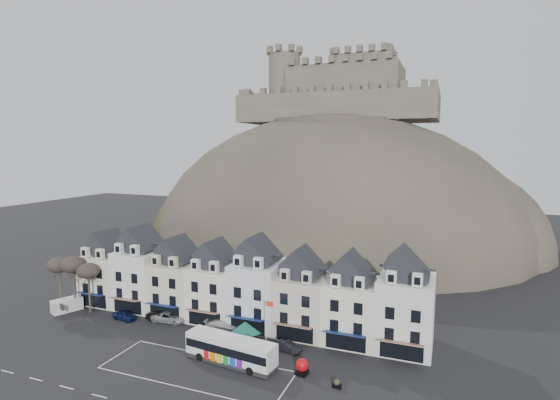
{
  "coord_description": "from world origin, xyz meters",
  "views": [
    {
      "loc": [
        28.3,
        -39.58,
        25.64
      ],
      "look_at": [
        3.47,
        24.0,
        17.27
      ],
      "focal_mm": 28.0,
      "sensor_mm": 36.0,
      "label": 1
    }
  ],
  "objects_px": {
    "bus": "(231,349)",
    "bus_shelter": "(245,328)",
    "car_charcoal": "(286,346)",
    "car_white": "(223,325)",
    "flagpole": "(267,323)",
    "car_black": "(160,316)",
    "car_silver": "(170,317)",
    "red_buoy": "(302,366)",
    "car_maroon": "(246,336)",
    "white_van": "(67,305)",
    "car_navy": "(124,315)"
  },
  "relations": [
    {
      "from": "red_buoy",
      "to": "car_maroon",
      "type": "bearing_deg",
      "value": 151.45
    },
    {
      "from": "bus_shelter",
      "to": "car_navy",
      "type": "height_order",
      "value": "bus_shelter"
    },
    {
      "from": "car_black",
      "to": "red_buoy",
      "type": "bearing_deg",
      "value": -108.19
    },
    {
      "from": "bus",
      "to": "car_white",
      "type": "xyz_separation_m",
      "value": [
        -5.36,
        7.91,
        -1.04
      ]
    },
    {
      "from": "white_van",
      "to": "car_white",
      "type": "relative_size",
      "value": 0.92
    },
    {
      "from": "red_buoy",
      "to": "car_navy",
      "type": "distance_m",
      "value": 30.13
    },
    {
      "from": "bus_shelter",
      "to": "car_charcoal",
      "type": "relative_size",
      "value": 1.37
    },
    {
      "from": "car_navy",
      "to": "bus",
      "type": "bearing_deg",
      "value": -98.48
    },
    {
      "from": "flagpole",
      "to": "white_van",
      "type": "relative_size",
      "value": 1.5
    },
    {
      "from": "car_black",
      "to": "car_silver",
      "type": "distance_m",
      "value": 1.6
    },
    {
      "from": "car_navy",
      "to": "car_black",
      "type": "distance_m",
      "value": 5.44
    },
    {
      "from": "white_van",
      "to": "car_silver",
      "type": "bearing_deg",
      "value": 30.56
    },
    {
      "from": "car_maroon",
      "to": "red_buoy",
      "type": "bearing_deg",
      "value": -100.87
    },
    {
      "from": "white_van",
      "to": "car_charcoal",
      "type": "distance_m",
      "value": 36.78
    },
    {
      "from": "car_black",
      "to": "car_charcoal",
      "type": "height_order",
      "value": "car_black"
    },
    {
      "from": "red_buoy",
      "to": "car_maroon",
      "type": "relative_size",
      "value": 0.44
    },
    {
      "from": "car_charcoal",
      "to": "car_white",
      "type": "bearing_deg",
      "value": 86.53
    },
    {
      "from": "bus",
      "to": "bus_shelter",
      "type": "distance_m",
      "value": 4.01
    },
    {
      "from": "car_navy",
      "to": "red_buoy",
      "type": "bearing_deg",
      "value": -92.69
    },
    {
      "from": "white_van",
      "to": "car_maroon",
      "type": "xyz_separation_m",
      "value": [
        30.87,
        0.4,
        -0.28
      ]
    },
    {
      "from": "white_van",
      "to": "car_silver",
      "type": "distance_m",
      "value": 17.72
    },
    {
      "from": "flagpole",
      "to": "car_white",
      "type": "distance_m",
      "value": 10.1
    },
    {
      "from": "red_buoy",
      "to": "car_black",
      "type": "bearing_deg",
      "value": 164.23
    },
    {
      "from": "bus_shelter",
      "to": "car_black",
      "type": "xyz_separation_m",
      "value": [
        -15.8,
        3.72,
        -2.19
      ]
    },
    {
      "from": "bus",
      "to": "car_silver",
      "type": "xyz_separation_m",
      "value": [
        -14.18,
        7.78,
        -1.07
      ]
    },
    {
      "from": "red_buoy",
      "to": "car_silver",
      "type": "xyz_separation_m",
      "value": [
        -22.87,
        7.1,
        -0.22
      ]
    },
    {
      "from": "bus",
      "to": "car_maroon",
      "type": "relative_size",
      "value": 2.79
    },
    {
      "from": "car_silver",
      "to": "car_maroon",
      "type": "bearing_deg",
      "value": -104.28
    },
    {
      "from": "bus",
      "to": "bus_shelter",
      "type": "bearing_deg",
      "value": 96.42
    },
    {
      "from": "bus",
      "to": "car_white",
      "type": "relative_size",
      "value": 2.27
    },
    {
      "from": "car_navy",
      "to": "car_white",
      "type": "bearing_deg",
      "value": -75.5
    },
    {
      "from": "car_navy",
      "to": "car_black",
      "type": "bearing_deg",
      "value": -65.5
    },
    {
      "from": "red_buoy",
      "to": "flagpole",
      "type": "relative_size",
      "value": 0.26
    },
    {
      "from": "white_van",
      "to": "car_silver",
      "type": "height_order",
      "value": "white_van"
    },
    {
      "from": "red_buoy",
      "to": "car_white",
      "type": "distance_m",
      "value": 15.81
    },
    {
      "from": "bus",
      "to": "car_black",
      "type": "distance_m",
      "value": 17.52
    },
    {
      "from": "car_silver",
      "to": "car_maroon",
      "type": "distance_m",
      "value": 13.44
    },
    {
      "from": "red_buoy",
      "to": "car_charcoal",
      "type": "relative_size",
      "value": 0.48
    },
    {
      "from": "flagpole",
      "to": "car_navy",
      "type": "height_order",
      "value": "flagpole"
    },
    {
      "from": "flagpole",
      "to": "car_charcoal",
      "type": "xyz_separation_m",
      "value": [
        1.92,
        1.86,
        -3.44
      ]
    },
    {
      "from": "car_silver",
      "to": "car_maroon",
      "type": "height_order",
      "value": "car_silver"
    },
    {
      "from": "car_navy",
      "to": "car_white",
      "type": "xyz_separation_m",
      "value": [
        15.6,
        1.93,
        0.09
      ]
    },
    {
      "from": "bus_shelter",
      "to": "white_van",
      "type": "xyz_separation_m",
      "value": [
        -31.78,
        1.63,
        -1.88
      ]
    },
    {
      "from": "car_black",
      "to": "car_white",
      "type": "height_order",
      "value": "car_white"
    },
    {
      "from": "bus",
      "to": "car_silver",
      "type": "distance_m",
      "value": 16.21
    },
    {
      "from": "car_silver",
      "to": "car_charcoal",
      "type": "xyz_separation_m",
      "value": [
        19.21,
        -2.37,
        -0.08
      ]
    },
    {
      "from": "bus_shelter",
      "to": "car_navy",
      "type": "bearing_deg",
      "value": -161.62
    },
    {
      "from": "bus",
      "to": "car_charcoal",
      "type": "relative_size",
      "value": 3.0
    },
    {
      "from": "car_white",
      "to": "car_navy",
      "type": "bearing_deg",
      "value": 90.48
    },
    {
      "from": "flagpole",
      "to": "car_silver",
      "type": "xyz_separation_m",
      "value": [
        -17.3,
        4.23,
        -3.35
      ]
    }
  ]
}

